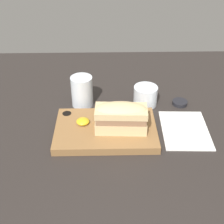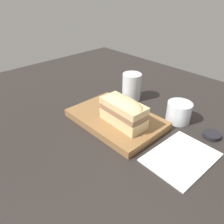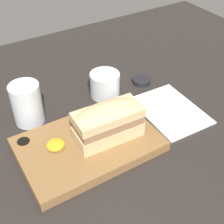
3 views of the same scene
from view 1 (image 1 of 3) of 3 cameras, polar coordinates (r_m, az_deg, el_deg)
The scene contains 8 objects.
dining_table at distance 97.70cm, azimuth 1.50°, elevation -3.60°, with size 156.87×117.01×2.00cm.
serving_board at distance 94.85cm, azimuth -1.19°, elevation -3.27°, with size 30.54×20.30×2.43cm.
sandwich at distance 90.36cm, azimuth 1.42°, elevation -0.76°, with size 15.32×7.55×8.84cm.
mustard_dollop at distance 95.39cm, azimuth -5.36°, elevation -1.70°, with size 4.00×4.00×1.60cm.
water_glass at distance 106.61cm, azimuth -5.49°, elevation 3.47°, with size 7.33×7.33×10.54cm.
wine_glass at distance 107.64cm, azimuth 6.12°, elevation 2.88°, with size 8.13×8.13×6.74cm.
napkin at distance 99.03cm, azimuth 13.18°, elevation -3.19°, with size 14.77×19.78×0.40cm.
condiment_dish at distance 110.82cm, azimuth 12.30°, elevation 1.69°, with size 5.21×5.21×1.29cm.
Camera 1 is at (-4.26, -76.71, 61.35)cm, focal length 50.00 mm.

